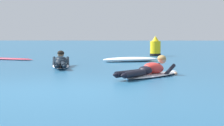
# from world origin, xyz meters

# --- Properties ---
(ground_plane) EXTENTS (120.00, 120.00, 0.00)m
(ground_plane) POSITION_xyz_m (0.00, 10.00, 0.00)
(ground_plane) COLOR #235B84
(surfer_near) EXTENTS (1.78, 2.29, 0.53)m
(surfer_near) POSITION_xyz_m (1.84, 2.46, 0.14)
(surfer_near) COLOR silver
(surfer_near) RESTS_ON ground
(surfer_far) EXTENTS (0.85, 2.66, 0.54)m
(surfer_far) POSITION_xyz_m (-0.75, 5.21, 0.14)
(surfer_far) COLOR silver
(surfer_far) RESTS_ON ground
(drifting_surfboard) EXTENTS (2.24, 1.37, 0.16)m
(drifting_surfboard) POSITION_xyz_m (-3.42, 8.87, 0.03)
(drifting_surfboard) COLOR #E54C66
(drifting_surfboard) RESTS_ON ground
(whitewater_mid_left) EXTENTS (2.22, 1.27, 0.18)m
(whitewater_mid_left) POSITION_xyz_m (1.44, 7.80, 0.08)
(whitewater_mid_left) COLOR white
(whitewater_mid_left) RESTS_ON ground
(channel_marker_buoy) EXTENTS (0.52, 0.52, 0.95)m
(channel_marker_buoy) POSITION_xyz_m (2.65, 11.95, 0.37)
(channel_marker_buoy) COLOR yellow
(channel_marker_buoy) RESTS_ON ground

